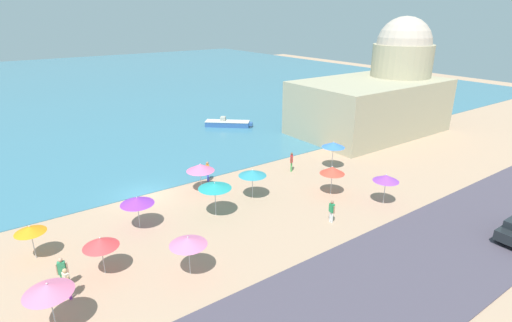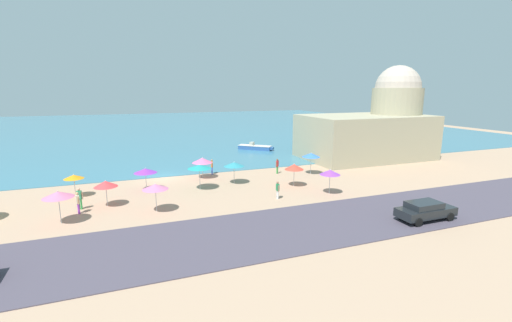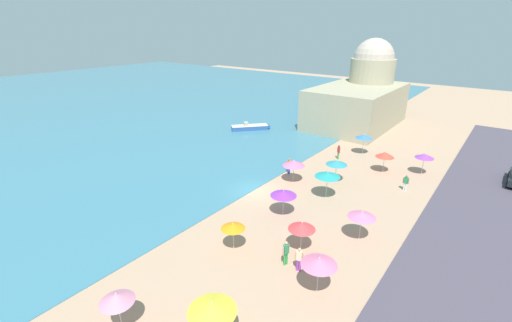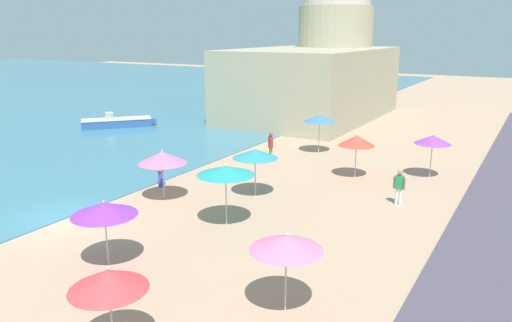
% 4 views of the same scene
% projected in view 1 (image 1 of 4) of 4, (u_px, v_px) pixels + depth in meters
% --- Properties ---
extents(ground_plane, '(160.00, 160.00, 0.00)m').
position_uv_depth(ground_plane, '(144.00, 195.00, 31.28)').
color(ground_plane, tan).
extents(sea, '(150.00, 110.00, 0.05)m').
position_uv_depth(sea, '(33.00, 90.00, 73.08)').
color(sea, teal).
rests_on(sea, ground_plane).
extents(beach_umbrella_0, '(2.05, 2.05, 2.37)m').
position_uv_depth(beach_umbrella_0, '(188.00, 241.00, 21.15)').
color(beach_umbrella_0, '#B2B2B7').
rests_on(beach_umbrella_0, ground_plane).
extents(beach_umbrella_1, '(2.14, 2.14, 2.51)m').
position_uv_depth(beach_umbrella_1, '(48.00, 289.00, 17.34)').
color(beach_umbrella_1, '#B2B2B7').
rests_on(beach_umbrella_1, ground_plane).
extents(beach_umbrella_2, '(1.72, 1.72, 2.16)m').
position_uv_depth(beach_umbrella_2, '(30.00, 230.00, 22.64)').
color(beach_umbrella_2, '#B2B2B7').
rests_on(beach_umbrella_2, ground_plane).
extents(beach_umbrella_4, '(1.91, 1.91, 2.29)m').
position_uv_depth(beach_umbrella_4, '(100.00, 242.00, 21.27)').
color(beach_umbrella_4, '#B2B2B7').
rests_on(beach_umbrella_4, ground_plane).
extents(beach_umbrella_6, '(2.08, 2.08, 2.57)m').
position_uv_depth(beach_umbrella_6, '(333.00, 145.00, 35.93)').
color(beach_umbrella_6, '#B2B2B7').
rests_on(beach_umbrella_6, ground_plane).
extents(beach_umbrella_7, '(2.32, 2.32, 2.55)m').
position_uv_depth(beach_umbrella_7, '(215.00, 186.00, 27.37)').
color(beach_umbrella_7, '#B2B2B7').
rests_on(beach_umbrella_7, ground_plane).
extents(beach_umbrella_8, '(2.13, 2.13, 2.36)m').
position_uv_depth(beach_umbrella_8, '(252.00, 173.00, 30.15)').
color(beach_umbrella_8, '#B2B2B7').
rests_on(beach_umbrella_8, ground_plane).
extents(beach_umbrella_9, '(1.93, 1.93, 2.37)m').
position_uv_depth(beach_umbrella_9, '(332.00, 170.00, 30.79)').
color(beach_umbrella_9, '#B2B2B7').
rests_on(beach_umbrella_9, ground_plane).
extents(beach_umbrella_10, '(2.23, 2.23, 2.37)m').
position_uv_depth(beach_umbrella_10, '(200.00, 167.00, 31.35)').
color(beach_umbrella_10, '#B2B2B7').
rests_on(beach_umbrella_10, ground_plane).
extents(beach_umbrella_11, '(2.19, 2.19, 2.27)m').
position_uv_depth(beach_umbrella_11, '(137.00, 201.00, 25.90)').
color(beach_umbrella_11, '#B2B2B7').
rests_on(beach_umbrella_11, ground_plane).
extents(beach_umbrella_12, '(1.90, 1.90, 2.39)m').
position_uv_depth(beach_umbrella_12, '(386.00, 178.00, 29.18)').
color(beach_umbrella_12, '#B2B2B7').
rests_on(beach_umbrella_12, ground_plane).
extents(bather_0, '(0.43, 0.43, 1.77)m').
position_uv_depth(bather_0, '(292.00, 161.00, 35.68)').
color(bather_0, green).
rests_on(bather_0, ground_plane).
extents(bather_1, '(0.55, 0.31, 1.82)m').
position_uv_depth(bather_1, '(62.00, 271.00, 20.45)').
color(bather_1, green).
rests_on(bather_1, ground_plane).
extents(bather_2, '(0.31, 0.55, 1.76)m').
position_uv_depth(bather_2, '(67.00, 282.00, 19.70)').
color(bather_2, purple).
rests_on(bather_2, ground_plane).
extents(bather_3, '(0.25, 0.57, 1.63)m').
position_uv_depth(bather_3, '(332.00, 210.00, 26.99)').
color(bather_3, silver).
rests_on(bather_3, ground_plane).
extents(bather_4, '(0.30, 0.56, 1.76)m').
position_uv_depth(bather_4, '(208.00, 170.00, 33.54)').
color(bather_4, '#4559DE').
rests_on(bather_4, ground_plane).
extents(skiff_nearshore, '(5.14, 4.73, 1.22)m').
position_uv_depth(skiff_nearshore, '(228.00, 123.00, 49.77)').
color(skiff_nearshore, '#315A9A').
rests_on(skiff_nearshore, sea).
extents(harbor_fortress, '(17.57, 10.74, 13.07)m').
position_uv_depth(harbor_fortress, '(382.00, 93.00, 47.46)').
color(harbor_fortress, tan).
rests_on(harbor_fortress, ground_plane).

